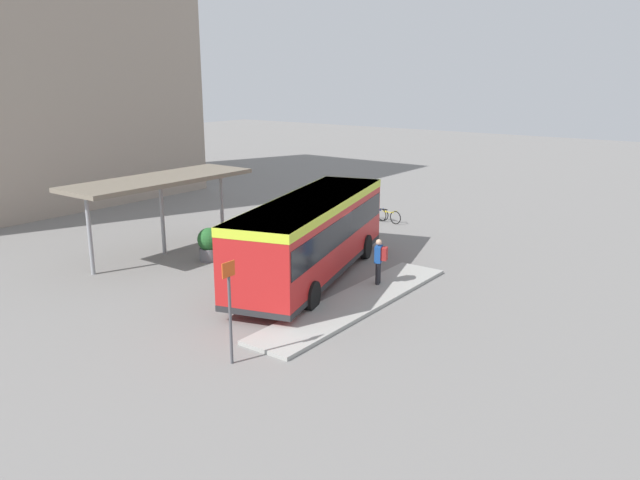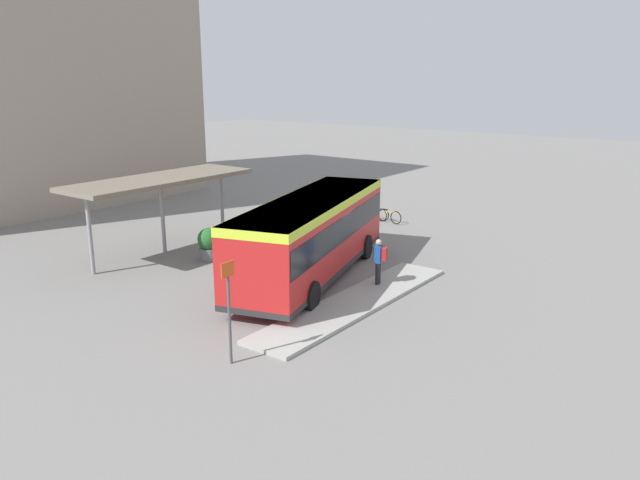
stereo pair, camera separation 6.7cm
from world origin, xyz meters
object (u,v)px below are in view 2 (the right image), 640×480
(pedestrian_waiting, at_px, (380,259))
(bicycle_blue, at_px, (376,214))
(city_bus, at_px, (312,232))
(potted_planter_near_shelter, at_px, (210,244))
(bicycle_yellow, at_px, (389,216))
(platform_sign, at_px, (229,308))

(pedestrian_waiting, xyz_separation_m, bicycle_blue, (9.00, 5.70, -0.73))
(city_bus, relative_size, pedestrian_waiting, 6.36)
(pedestrian_waiting, bearing_deg, potted_planter_near_shelter, -8.01)
(pedestrian_waiting, distance_m, potted_planter_near_shelter, 7.43)
(bicycle_yellow, height_order, bicycle_blue, bicycle_yellow)
(city_bus, xyz_separation_m, platform_sign, (-6.96, -2.64, -0.20))
(bicycle_yellow, bearing_deg, potted_planter_near_shelter, -97.13)
(bicycle_yellow, bearing_deg, bicycle_blue, 176.21)
(bicycle_yellow, height_order, platform_sign, platform_sign)
(platform_sign, bearing_deg, potted_planter_near_shelter, 49.60)
(bicycle_yellow, bearing_deg, pedestrian_waiting, -54.68)
(city_bus, relative_size, potted_planter_near_shelter, 7.70)
(city_bus, distance_m, platform_sign, 7.45)
(bicycle_yellow, distance_m, platform_sign, 17.14)
(bicycle_yellow, xyz_separation_m, platform_sign, (-16.38, -4.90, 1.21))
(city_bus, bearing_deg, pedestrian_waiting, -93.79)
(bicycle_blue, bearing_deg, bicycle_yellow, -13.38)
(city_bus, xyz_separation_m, pedestrian_waiting, (0.58, -2.57, -0.70))
(city_bus, distance_m, pedestrian_waiting, 2.73)
(bicycle_blue, bearing_deg, city_bus, -74.90)
(city_bus, distance_m, potted_planter_near_shelter, 4.90)
(pedestrian_waiting, relative_size, bicycle_blue, 1.08)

